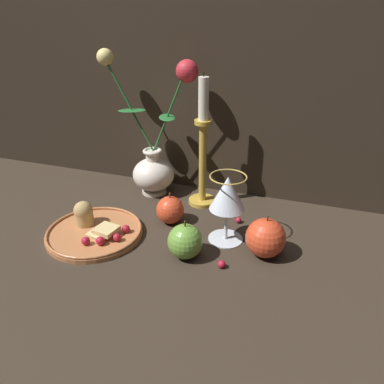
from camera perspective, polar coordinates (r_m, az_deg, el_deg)
The scene contains 11 objects.
ground_plane at distance 0.89m, azimuth -5.62°, elevation -5.18°, with size 2.40×2.40×0.00m, color #33281E.
vase at distance 1.00m, azimuth -5.76°, elevation 5.20°, with size 0.26×0.11×0.37m.
plate_with_pastries at distance 0.87m, azimuth -14.78°, elevation -5.53°, with size 0.21×0.21×0.07m.
wine_glass at distance 0.79m, azimuth 5.49°, elevation -0.46°, with size 0.08×0.08×0.15m.
candlestick at distance 0.92m, azimuth 1.65°, elevation 6.16°, with size 0.07×0.07×0.33m.
apple_beside_vase at distance 0.78m, azimuth 11.14°, elevation -6.87°, with size 0.08×0.08×0.09m.
apple_near_glass at distance 0.77m, azimuth -1.05°, elevation -7.53°, with size 0.07×0.07×0.08m.
apple_at_table_edge at distance 0.88m, azimuth -3.34°, elevation -2.74°, with size 0.07×0.07×0.08m.
berry_near_plate at distance 0.75m, azimuth 4.53°, elevation -10.93°, with size 0.02×0.02×0.02m, color #AD192D.
berry_front_center at distance 0.90m, azimuth 7.10°, elevation -4.28°, with size 0.01×0.01×0.01m, color #AD192D.
berry_by_glass_stem at distance 0.83m, azimuth -2.24°, elevation -6.92°, with size 0.01×0.01×0.01m, color #AD192D.
Camera 1 is at (0.32, -0.68, 0.47)m, focal length 35.00 mm.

